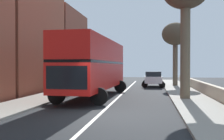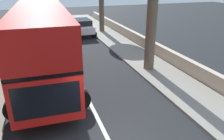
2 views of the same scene
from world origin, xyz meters
name	(u,v)px [view 2 (image 2 of 2)]	position (x,y,z in m)	size (l,w,h in m)	color
double_decker_bus	(42,40)	(-1.70, 6.79, 2.35)	(3.85, 11.06, 4.06)	red
parked_car_white_right_0	(82,26)	(2.50, 16.91, 0.94)	(2.43, 4.42, 1.65)	silver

